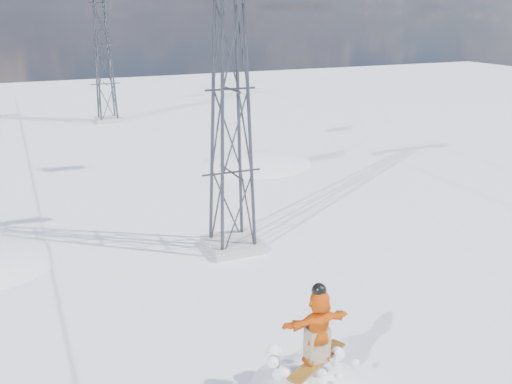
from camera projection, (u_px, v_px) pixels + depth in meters
The scene contains 3 objects.
snow_terrain at pixel (58, 333), 32.18m from camera, with size 39.00×37.00×22.00m.
lift_tower_near at pixel (230, 90), 18.08m from camera, with size 5.20×1.80×11.43m.
lift_tower_far at pixel (102, 45), 39.88m from camera, with size 5.20×1.80×11.43m.
Camera 1 is at (-5.70, -9.01, 7.99)m, focal length 40.00 mm.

